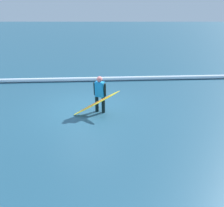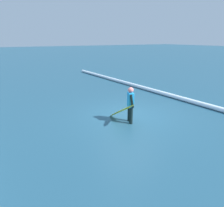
% 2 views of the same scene
% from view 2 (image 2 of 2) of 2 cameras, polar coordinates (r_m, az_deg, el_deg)
% --- Properties ---
extents(ground_plane, '(170.44, 170.44, 0.00)m').
position_cam_2_polar(ground_plane, '(9.18, 5.00, -3.32)').
color(ground_plane, navy).
extents(surfer, '(0.49, 0.35, 1.47)m').
position_cam_2_polar(surfer, '(8.18, 5.14, 0.08)').
color(surfer, black).
rests_on(surfer, ground_plane).
extents(surfboard, '(1.83, 0.34, 1.07)m').
position_cam_2_polar(surfboard, '(8.19, 2.55, -2.05)').
color(surfboard, yellow).
rests_on(surfboard, ground_plane).
extents(wave_crest_foreground, '(24.28, 2.04, 0.23)m').
position_cam_2_polar(wave_crest_foreground, '(11.90, 18.93, 1.28)').
color(wave_crest_foreground, white).
rests_on(wave_crest_foreground, ground_plane).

